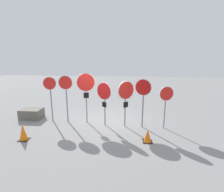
{
  "coord_description": "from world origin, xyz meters",
  "views": [
    {
      "loc": [
        1.11,
        -8.27,
        3.37
      ],
      "look_at": [
        0.35,
        0.0,
        1.42
      ],
      "focal_mm": 28.0,
      "sensor_mm": 36.0,
      "label": 1
    }
  ],
  "objects_px": {
    "stop_sign_2": "(86,86)",
    "stop_sign_4": "(126,93)",
    "traffic_cone_0": "(23,132)",
    "stop_sign_6": "(166,97)",
    "storage_crate": "(32,114)",
    "stop_sign_5": "(143,92)",
    "traffic_cone_1": "(148,136)",
    "stop_sign_3": "(104,94)",
    "stop_sign_1": "(66,88)",
    "stop_sign_0": "(50,88)"
  },
  "relations": [
    {
      "from": "stop_sign_2",
      "to": "stop_sign_5",
      "type": "distance_m",
      "value": 2.78
    },
    {
      "from": "traffic_cone_0",
      "to": "storage_crate",
      "type": "bearing_deg",
      "value": 112.67
    },
    {
      "from": "stop_sign_0",
      "to": "traffic_cone_0",
      "type": "height_order",
      "value": "stop_sign_0"
    },
    {
      "from": "stop_sign_1",
      "to": "stop_sign_3",
      "type": "xyz_separation_m",
      "value": [
        1.94,
        -0.25,
        -0.21
      ]
    },
    {
      "from": "stop_sign_3",
      "to": "stop_sign_1",
      "type": "bearing_deg",
      "value": -156.45
    },
    {
      "from": "stop_sign_6",
      "to": "traffic_cone_1",
      "type": "distance_m",
      "value": 2.12
    },
    {
      "from": "stop_sign_2",
      "to": "traffic_cone_0",
      "type": "distance_m",
      "value": 3.38
    },
    {
      "from": "stop_sign_4",
      "to": "storage_crate",
      "type": "bearing_deg",
      "value": 138.6
    },
    {
      "from": "traffic_cone_0",
      "to": "stop_sign_3",
      "type": "bearing_deg",
      "value": 30.79
    },
    {
      "from": "stop_sign_4",
      "to": "storage_crate",
      "type": "distance_m",
      "value": 5.33
    },
    {
      "from": "stop_sign_3",
      "to": "stop_sign_4",
      "type": "distance_m",
      "value": 1.04
    },
    {
      "from": "stop_sign_0",
      "to": "traffic_cone_0",
      "type": "bearing_deg",
      "value": -107.15
    },
    {
      "from": "stop_sign_5",
      "to": "traffic_cone_1",
      "type": "bearing_deg",
      "value": -63.07
    },
    {
      "from": "stop_sign_2",
      "to": "stop_sign_4",
      "type": "bearing_deg",
      "value": -26.87
    },
    {
      "from": "stop_sign_1",
      "to": "stop_sign_6",
      "type": "height_order",
      "value": "stop_sign_1"
    },
    {
      "from": "stop_sign_6",
      "to": "traffic_cone_1",
      "type": "height_order",
      "value": "stop_sign_6"
    },
    {
      "from": "stop_sign_4",
      "to": "stop_sign_6",
      "type": "xyz_separation_m",
      "value": [
        1.83,
        -0.03,
        -0.11
      ]
    },
    {
      "from": "stop_sign_3",
      "to": "storage_crate",
      "type": "height_order",
      "value": "stop_sign_3"
    },
    {
      "from": "stop_sign_0",
      "to": "storage_crate",
      "type": "bearing_deg",
      "value": 157.92
    },
    {
      "from": "stop_sign_3",
      "to": "stop_sign_0",
      "type": "bearing_deg",
      "value": -155.65
    },
    {
      "from": "stop_sign_5",
      "to": "stop_sign_6",
      "type": "distance_m",
      "value": 1.06
    },
    {
      "from": "stop_sign_5",
      "to": "stop_sign_6",
      "type": "bearing_deg",
      "value": 21.53
    },
    {
      "from": "stop_sign_2",
      "to": "stop_sign_5",
      "type": "height_order",
      "value": "stop_sign_2"
    },
    {
      "from": "stop_sign_4",
      "to": "storage_crate",
      "type": "xyz_separation_m",
      "value": [
        -5.11,
        0.68,
        -1.38
      ]
    },
    {
      "from": "stop_sign_6",
      "to": "traffic_cone_0",
      "type": "xyz_separation_m",
      "value": [
        -5.92,
        -1.71,
        -1.19
      ]
    },
    {
      "from": "storage_crate",
      "to": "stop_sign_6",
      "type": "bearing_deg",
      "value": -5.87
    },
    {
      "from": "stop_sign_2",
      "to": "stop_sign_4",
      "type": "xyz_separation_m",
      "value": [
        1.96,
        -0.36,
        -0.26
      ]
    },
    {
      "from": "traffic_cone_0",
      "to": "traffic_cone_1",
      "type": "height_order",
      "value": "traffic_cone_0"
    },
    {
      "from": "stop_sign_1",
      "to": "stop_sign_5",
      "type": "relative_size",
      "value": 1.03
    },
    {
      "from": "stop_sign_1",
      "to": "stop_sign_3",
      "type": "height_order",
      "value": "stop_sign_1"
    },
    {
      "from": "stop_sign_1",
      "to": "stop_sign_2",
      "type": "xyz_separation_m",
      "value": [
        1.01,
        0.03,
        0.12
      ]
    },
    {
      "from": "stop_sign_3",
      "to": "traffic_cone_1",
      "type": "distance_m",
      "value": 2.8
    },
    {
      "from": "traffic_cone_1",
      "to": "storage_crate",
      "type": "bearing_deg",
      "value": 160.48
    },
    {
      "from": "stop_sign_2",
      "to": "traffic_cone_1",
      "type": "bearing_deg",
      "value": -48.79
    },
    {
      "from": "stop_sign_3",
      "to": "stop_sign_5",
      "type": "distance_m",
      "value": 1.83
    },
    {
      "from": "stop_sign_5",
      "to": "stop_sign_0",
      "type": "bearing_deg",
      "value": -163.18
    },
    {
      "from": "stop_sign_3",
      "to": "stop_sign_6",
      "type": "distance_m",
      "value": 2.86
    },
    {
      "from": "stop_sign_6",
      "to": "traffic_cone_0",
      "type": "distance_m",
      "value": 6.28
    },
    {
      "from": "stop_sign_3",
      "to": "stop_sign_6",
      "type": "height_order",
      "value": "stop_sign_3"
    },
    {
      "from": "stop_sign_0",
      "to": "storage_crate",
      "type": "relative_size",
      "value": 2.09
    },
    {
      "from": "stop_sign_5",
      "to": "storage_crate",
      "type": "height_order",
      "value": "stop_sign_5"
    },
    {
      "from": "stop_sign_5",
      "to": "stop_sign_1",
      "type": "bearing_deg",
      "value": -163.32
    },
    {
      "from": "stop_sign_0",
      "to": "traffic_cone_1",
      "type": "xyz_separation_m",
      "value": [
        4.72,
        -1.85,
        -1.49
      ]
    },
    {
      "from": "stop_sign_3",
      "to": "stop_sign_6",
      "type": "xyz_separation_m",
      "value": [
        2.86,
        -0.11,
        -0.05
      ]
    },
    {
      "from": "stop_sign_1",
      "to": "traffic_cone_1",
      "type": "xyz_separation_m",
      "value": [
        3.88,
        -1.78,
        -1.53
      ]
    },
    {
      "from": "stop_sign_2",
      "to": "stop_sign_3",
      "type": "relative_size",
      "value": 1.19
    },
    {
      "from": "stop_sign_6",
      "to": "storage_crate",
      "type": "relative_size",
      "value": 1.81
    },
    {
      "from": "stop_sign_1",
      "to": "traffic_cone_1",
      "type": "height_order",
      "value": "stop_sign_1"
    },
    {
      "from": "stop_sign_2",
      "to": "traffic_cone_1",
      "type": "distance_m",
      "value": 3.78
    },
    {
      "from": "stop_sign_5",
      "to": "stop_sign_6",
      "type": "height_order",
      "value": "stop_sign_5"
    }
  ]
}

